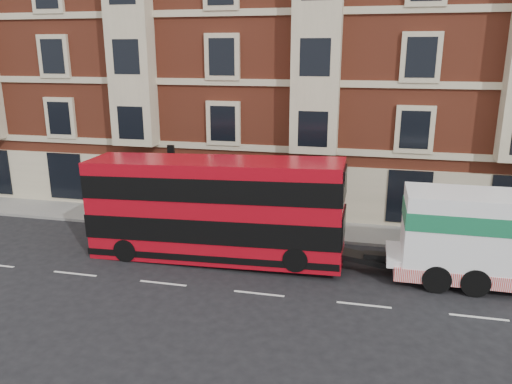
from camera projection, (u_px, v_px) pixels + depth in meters
ground at (259, 294)px, 19.40m from camera, size 120.00×120.00×0.00m
sidewalk at (290, 228)px, 26.41m from camera, size 90.00×3.00×0.15m
victorian_terrace at (321, 35)px, 30.61m from camera, size 45.00×12.00×20.40m
lamp_post_west at (172, 180)px, 25.78m from camera, size 0.35×0.15×4.35m
double_decker_bus at (214, 208)px, 22.02m from camera, size 11.32×2.60×4.58m
tow_truck at (509, 239)px, 19.53m from camera, size 9.07×2.68×3.78m
pedestrian at (139, 210)px, 26.63m from camera, size 0.66×0.54×1.56m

